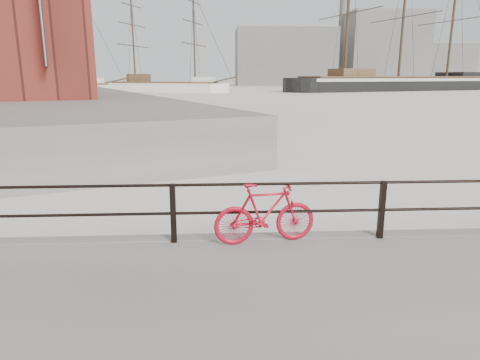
# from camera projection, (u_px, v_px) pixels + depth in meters

# --- Properties ---
(ground) EXTENTS (400.00, 400.00, 0.00)m
(ground) POSITION_uv_depth(u_px,v_px,m) (375.00, 253.00, 7.56)
(ground) COLOR white
(ground) RESTS_ON ground
(far_quay) EXTENTS (78.44, 148.07, 1.80)m
(far_quay) POSITION_uv_depth(u_px,v_px,m) (4.00, 89.00, 75.09)
(far_quay) COLOR gray
(far_quay) RESTS_ON ground
(guardrail) EXTENTS (28.00, 0.10, 1.00)m
(guardrail) POSITION_uv_depth(u_px,v_px,m) (382.00, 210.00, 7.22)
(guardrail) COLOR black
(guardrail) RESTS_ON promenade
(bicycle) EXTENTS (1.72, 0.51, 1.02)m
(bicycle) POSITION_uv_depth(u_px,v_px,m) (265.00, 213.00, 7.01)
(bicycle) COLOR red
(bicycle) RESTS_ON promenade
(barque_black) EXTENTS (64.84, 39.84, 34.77)m
(barque_black) POSITION_uv_depth(u_px,v_px,m) (397.00, 91.00, 92.43)
(barque_black) COLOR black
(barque_black) RESTS_ON ground
(schooner_mid) EXTENTS (30.97, 20.96, 20.58)m
(schooner_mid) POSITION_uv_depth(u_px,v_px,m) (165.00, 92.00, 84.99)
(schooner_mid) COLOR white
(schooner_mid) RESTS_ON ground
(schooner_left) EXTENTS (29.54, 22.18, 20.18)m
(schooner_left) POSITION_uv_depth(u_px,v_px,m) (45.00, 95.00, 71.41)
(schooner_left) COLOR beige
(schooner_left) RESTS_ON ground
(industrial_west) EXTENTS (32.00, 18.00, 18.00)m
(industrial_west) POSITION_uv_depth(u_px,v_px,m) (284.00, 58.00, 142.32)
(industrial_west) COLOR gray
(industrial_west) RESTS_ON ground
(industrial_mid) EXTENTS (26.00, 20.00, 24.00)m
(industrial_mid) POSITION_uv_depth(u_px,v_px,m) (382.00, 50.00, 148.31)
(industrial_mid) COLOR gray
(industrial_mid) RESTS_ON ground
(industrial_east) EXTENTS (20.00, 16.00, 14.00)m
(industrial_east) POSITION_uv_depth(u_px,v_px,m) (438.00, 65.00, 155.56)
(industrial_east) COLOR gray
(industrial_east) RESTS_ON ground
(smokestack) EXTENTS (2.80, 2.80, 44.00)m
(smokestack) POSITION_uv_depth(u_px,v_px,m) (343.00, 21.00, 150.10)
(smokestack) COLOR gray
(smokestack) RESTS_ON ground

